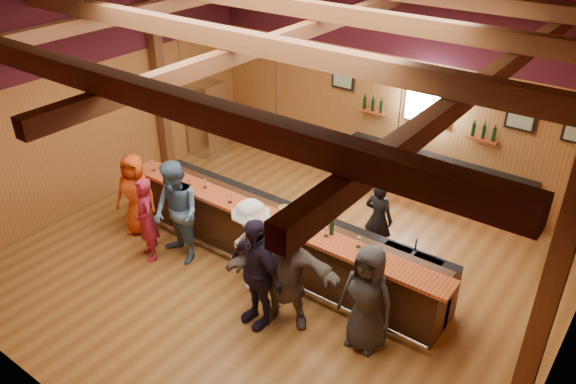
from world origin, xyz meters
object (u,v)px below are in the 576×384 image
at_px(bar_counter, 284,237).
at_px(ice_bucket, 285,214).
at_px(customer_denim, 176,213).
at_px(customer_white, 252,248).
at_px(back_bar_cabinet, 433,180).
at_px(customer_dark, 367,298).
at_px(customer_orange, 136,194).
at_px(bottle_a, 295,213).
at_px(customer_redvest, 146,220).
at_px(customer_brown, 286,271).
at_px(customer_navy, 256,273).
at_px(bartender, 378,219).
at_px(stainless_fridge, 207,119).

distance_m(bar_counter, ice_bucket, 0.81).
xyz_separation_m(customer_denim, customer_white, (1.62, 0.07, -0.09)).
distance_m(back_bar_cabinet, customer_dark, 4.58).
height_order(customer_orange, customer_denim, customer_denim).
distance_m(bar_counter, bottle_a, 0.82).
height_order(customer_redvest, ice_bucket, customer_redvest).
relative_size(bar_counter, bottle_a, 20.06).
distance_m(customer_denim, customer_dark, 3.68).
bearing_deg(customer_white, customer_denim, -153.59).
relative_size(customer_redvest, customer_denim, 0.83).
height_order(customer_orange, customer_brown, customer_brown).
xyz_separation_m(customer_navy, customer_brown, (0.34, 0.27, 0.01)).
relative_size(customer_navy, bartender, 1.25).
distance_m(customer_brown, bartender, 2.39).
xyz_separation_m(customer_white, customer_brown, (0.84, -0.24, 0.08)).
bearing_deg(bartender, back_bar_cabinet, -89.57).
xyz_separation_m(customer_navy, bartender, (0.61, 2.64, -0.19)).
relative_size(stainless_fridge, customer_denim, 0.96).
bearing_deg(customer_redvest, customer_brown, 27.33).
distance_m(customer_redvest, customer_brown, 2.94).
relative_size(back_bar_cabinet, ice_bucket, 15.95).
height_order(customer_orange, bartender, customer_orange).
distance_m(customer_redvest, bottle_a, 2.68).
height_order(customer_denim, customer_navy, customer_denim).
bearing_deg(customer_white, customer_orange, -157.97).
height_order(customer_navy, ice_bucket, customer_navy).
bearing_deg(customer_navy, bartender, 88.66).
distance_m(bar_counter, customer_navy, 1.60).
bearing_deg(customer_dark, customer_orange, -179.90).
bearing_deg(back_bar_cabinet, bartender, -90.11).
relative_size(bar_counter, customer_white, 3.68).
bearing_deg(customer_redvest, bartender, 62.89).
bearing_deg(customer_brown, customer_orange, 153.18).
relative_size(bartender, bottle_a, 4.68).
relative_size(customer_denim, bottle_a, 6.00).
distance_m(customer_redvest, ice_bucket, 2.52).
bearing_deg(customer_navy, stainless_fridge, 151.94).
bearing_deg(bar_counter, stainless_fridge, 149.24).
relative_size(customer_white, bottle_a, 5.45).
relative_size(customer_orange, bartender, 1.09).
xyz_separation_m(customer_dark, bartender, (-0.95, 2.09, -0.11)).
height_order(stainless_fridge, customer_brown, customer_brown).
distance_m(customer_denim, customer_brown, 2.47).
bearing_deg(bar_counter, customer_brown, -51.95).
relative_size(bar_counter, customer_orange, 3.93).
distance_m(bar_counter, customer_brown, 1.54).
bearing_deg(customer_denim, customer_redvest, -134.06).
distance_m(customer_white, bartender, 2.40).
bearing_deg(customer_brown, back_bar_cabinet, 65.03).
bearing_deg(customer_navy, customer_dark, 30.92).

